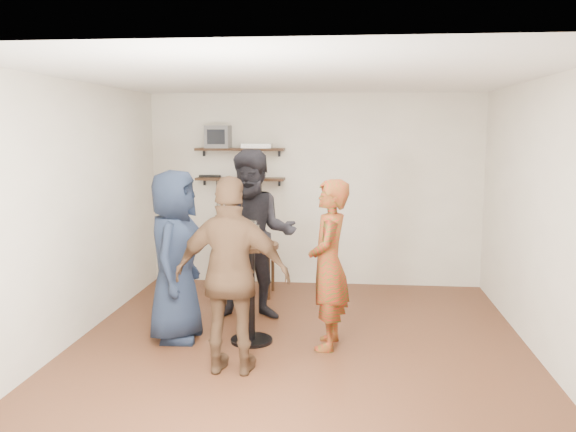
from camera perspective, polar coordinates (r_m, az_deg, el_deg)
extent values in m
cube|color=#3F2114|center=(6.15, 1.00, -12.23)|extent=(4.50, 5.00, 0.04)
cube|color=white|center=(5.79, 1.07, 13.08)|extent=(4.50, 5.00, 0.04)
cube|color=silver|center=(8.32, 2.50, 2.48)|extent=(4.50, 0.04, 2.60)
cube|color=silver|center=(3.37, -2.61, -6.01)|extent=(4.50, 0.04, 2.60)
cube|color=silver|center=(6.43, -19.57, 0.33)|extent=(0.04, 5.00, 2.60)
cube|color=silver|center=(6.07, 22.90, -0.28)|extent=(0.04, 5.00, 2.60)
cube|color=black|center=(8.26, -4.51, 6.24)|extent=(1.20, 0.25, 0.04)
cube|color=black|center=(8.28, -4.48, 3.47)|extent=(1.20, 0.25, 0.04)
cube|color=#59595B|center=(8.32, -6.53, 7.38)|extent=(0.32, 0.30, 0.30)
cube|color=silver|center=(8.22, -2.91, 6.58)|extent=(0.40, 0.24, 0.06)
cube|color=black|center=(8.26, -3.61, 3.94)|extent=(0.22, 0.10, 0.10)
cube|color=black|center=(8.42, -7.31, 3.73)|extent=(0.30, 0.05, 0.03)
cube|color=black|center=(7.81, -3.16, -3.05)|extent=(0.57, 0.57, 0.04)
cylinder|color=black|center=(7.71, -4.92, -5.60)|extent=(0.04, 0.04, 0.59)
cylinder|color=black|center=(7.65, -1.83, -5.69)|extent=(0.04, 0.04, 0.59)
cylinder|color=black|center=(8.11, -4.37, -4.91)|extent=(0.04, 0.04, 0.59)
cylinder|color=black|center=(8.05, -1.43, -4.99)|extent=(0.04, 0.04, 0.59)
cylinder|color=white|center=(7.78, -3.17, -1.69)|extent=(0.16, 0.16, 0.34)
cylinder|color=#27611B|center=(7.73, -3.33, 0.81)|extent=(0.01, 0.08, 0.61)
cone|color=silver|center=(7.70, -3.65, 3.59)|extent=(0.08, 0.10, 0.13)
cylinder|color=#27611B|center=(7.73, -3.07, 1.06)|extent=(0.04, 0.06, 0.68)
cone|color=silver|center=(7.70, -2.85, 4.10)|extent=(0.12, 0.14, 0.14)
cylinder|color=#27611B|center=(7.70, -3.21, 1.29)|extent=(0.11, 0.09, 0.74)
cone|color=silver|center=(7.63, -3.27, 4.56)|extent=(0.14, 0.14, 0.14)
cylinder|color=black|center=(6.01, -3.50, -2.80)|extent=(0.55, 0.55, 0.04)
cylinder|color=black|center=(6.12, -3.46, -7.27)|extent=(0.07, 0.07, 0.93)
cylinder|color=black|center=(6.26, -3.42, -11.51)|extent=(0.42, 0.42, 0.03)
cylinder|color=silver|center=(5.98, -4.12, -2.63)|extent=(0.06, 0.06, 0.00)
cylinder|color=silver|center=(5.97, -4.13, -2.19)|extent=(0.01, 0.01, 0.09)
cylinder|color=silver|center=(5.96, -4.14, -1.27)|extent=(0.07, 0.07, 0.11)
cylinder|color=#E3AA5D|center=(5.96, -4.13, -1.48)|extent=(0.06, 0.06, 0.06)
cylinder|color=silver|center=(5.95, -2.98, -2.67)|extent=(0.06, 0.06, 0.00)
cylinder|color=silver|center=(5.95, -2.98, -2.25)|extent=(0.01, 0.01, 0.09)
cylinder|color=silver|center=(5.93, -2.99, -1.34)|extent=(0.06, 0.06, 0.10)
cylinder|color=#E3AA5D|center=(5.93, -2.99, -1.55)|extent=(0.06, 0.06, 0.06)
cylinder|color=silver|center=(6.07, -3.66, -2.47)|extent=(0.07, 0.07, 0.00)
cylinder|color=silver|center=(6.06, -3.67, -1.99)|extent=(0.01, 0.01, 0.10)
cylinder|color=silver|center=(6.04, -3.68, -0.97)|extent=(0.07, 0.07, 0.12)
cylinder|color=#E3AA5D|center=(6.04, -3.68, -1.20)|extent=(0.07, 0.07, 0.07)
cylinder|color=silver|center=(6.03, -3.26, -2.54)|extent=(0.07, 0.07, 0.00)
cylinder|color=silver|center=(6.02, -3.27, -2.06)|extent=(0.01, 0.01, 0.10)
cylinder|color=silver|center=(6.00, -3.28, -1.03)|extent=(0.07, 0.07, 0.12)
cylinder|color=#E3AA5D|center=(6.00, -3.28, -1.27)|extent=(0.07, 0.07, 0.07)
imported|color=#B61714|center=(5.91, 3.84, -4.55)|extent=(0.44, 0.63, 1.65)
imported|color=black|center=(6.77, -3.07, -1.83)|extent=(0.99, 0.81, 1.90)
imported|color=#161E31|center=(6.21, -10.56, -3.69)|extent=(0.55, 0.85, 1.73)
imported|color=#4C3320|center=(5.30, -5.25, -5.61)|extent=(1.03, 0.47, 1.73)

